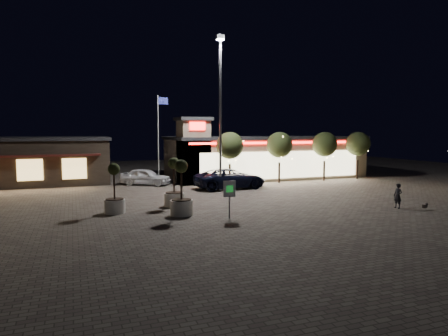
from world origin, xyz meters
name	(u,v)px	position (x,y,z in m)	size (l,w,h in m)	color
ground	(235,211)	(0.00, 0.00, 0.00)	(90.00, 90.00, 0.00)	#645C51
retail_building	(261,156)	(9.51, 15.82, 2.21)	(20.40, 8.40, 6.10)	gray
restaurant_building	(17,160)	(-14.00, 19.97, 2.16)	(16.40, 11.00, 4.30)	#382D23
floodlight_pole	(220,104)	(2.00, 8.00, 7.02)	(0.60, 0.40, 12.38)	gray
flagpole	(159,132)	(-1.90, 13.00, 4.74)	(0.95, 0.10, 8.00)	white
string_tree_a	(230,146)	(4.00, 11.00, 3.56)	(2.42, 2.42, 4.79)	#332319
string_tree_b	(279,145)	(9.00, 11.00, 3.56)	(2.42, 2.42, 4.79)	#332319
string_tree_c	(325,144)	(14.00, 11.00, 3.56)	(2.42, 2.42, 4.79)	#332319
string_tree_d	(358,144)	(18.00, 11.00, 3.56)	(2.42, 2.42, 4.79)	#332319
pickup_truck	(230,179)	(3.29, 9.12, 0.85)	(2.82, 6.12, 1.70)	black
white_sedan	(146,177)	(-3.02, 13.91, 0.76)	(1.79, 4.46, 1.52)	white
pedestrian	(398,196)	(9.94, -2.72, 0.78)	(0.57, 0.38, 1.57)	black
dog	(425,205)	(11.09, -3.78, 0.29)	(0.54, 0.32, 0.29)	#59514C
planter_left	(115,198)	(-6.87, 2.06, 0.92)	(1.21, 1.21, 2.97)	silver
planter_mid	(181,198)	(-3.32, 0.09, 0.99)	(1.31, 1.31, 3.22)	silver
planter_right	(174,191)	(-3.05, 2.99, 0.97)	(1.28, 1.28, 3.15)	silver
valet_sign	(229,192)	(-1.06, -1.70, 1.48)	(0.70, 0.17, 2.11)	gray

